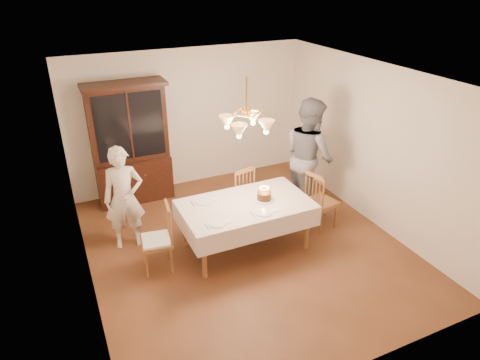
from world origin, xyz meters
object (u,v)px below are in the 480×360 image
china_hutch (131,146)px  birthday_cake (264,196)px  elderly_woman (124,198)px  chair_far_side (238,196)px  dining_table (246,208)px

china_hutch → birthday_cake: bearing=-57.2°
elderly_woman → birthday_cake: 2.06m
chair_far_side → birthday_cake: 0.89m
dining_table → birthday_cake: birthday_cake is taller
chair_far_side → dining_table: bearing=-106.8°
birthday_cake → chair_far_side: bearing=93.7°
china_hutch → birthday_cake: china_hutch is taller
birthday_cake → elderly_woman: bearing=156.2°
china_hutch → elderly_woman: size_ratio=1.35×
birthday_cake → dining_table: bearing=176.6°
dining_table → elderly_woman: 1.80m
dining_table → china_hutch: (-1.17, 2.25, 0.36)m
china_hutch → chair_far_side: 2.12m
dining_table → chair_far_side: 0.86m
dining_table → chair_far_side: size_ratio=1.90×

